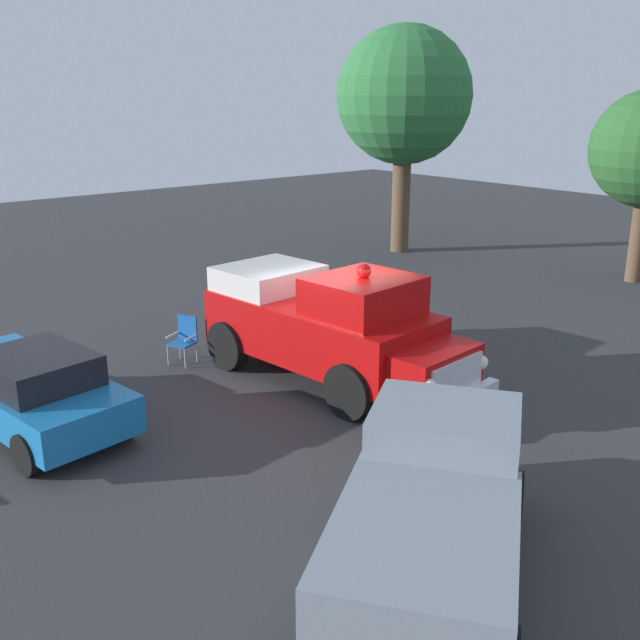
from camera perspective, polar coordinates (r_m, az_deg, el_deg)
ground_plane at (r=15.06m, az=0.93°, el=-4.60°), size 60.00×60.00×0.00m
vintage_fire_truck at (r=14.57m, az=0.65°, el=-0.36°), size 2.81×6.13×2.59m
classic_hot_rod at (r=13.62m, az=-21.75°, el=-4.97°), size 2.44×4.57×1.46m
parked_pickup at (r=8.89m, az=8.91°, el=-14.41°), size 4.97×4.21×1.90m
lawn_chair_by_car at (r=16.06m, az=-10.51°, el=-1.24°), size 0.66×0.66×1.02m
oak_tree_right at (r=26.72m, az=6.59°, el=16.92°), size 4.74×4.74×7.89m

